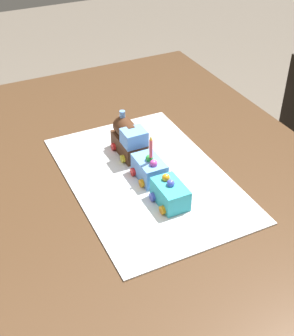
# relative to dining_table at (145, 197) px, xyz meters

# --- Properties ---
(ground_plane) EXTENTS (8.00, 8.00, 0.00)m
(ground_plane) POSITION_rel_dining_table_xyz_m (0.00, 0.00, -0.63)
(ground_plane) COLOR #6B6054
(dining_table) EXTENTS (1.40, 1.00, 0.74)m
(dining_table) POSITION_rel_dining_table_xyz_m (0.00, 0.00, 0.00)
(dining_table) COLOR #4C331E
(dining_table) RESTS_ON ground
(cake_board) EXTENTS (0.60, 0.40, 0.00)m
(cake_board) POSITION_rel_dining_table_xyz_m (0.05, -0.02, 0.11)
(cake_board) COLOR silver
(cake_board) RESTS_ON dining_table
(cake_locomotive) EXTENTS (0.14, 0.08, 0.12)m
(cake_locomotive) POSITION_rel_dining_table_xyz_m (-0.08, -0.01, 0.16)
(cake_locomotive) COLOR #472816
(cake_locomotive) RESTS_ON cake_board
(cake_car_flatbed_sky_blue) EXTENTS (0.10, 0.08, 0.07)m
(cake_car_flatbed_sky_blue) POSITION_rel_dining_table_xyz_m (0.05, -0.01, 0.14)
(cake_car_flatbed_sky_blue) COLOR #669EEA
(cake_car_flatbed_sky_blue) RESTS_ON cake_board
(cake_car_caboose_turquoise) EXTENTS (0.10, 0.08, 0.07)m
(cake_car_caboose_turquoise) POSITION_rel_dining_table_xyz_m (0.17, -0.01, 0.14)
(cake_car_caboose_turquoise) COLOR #38B7C6
(cake_car_caboose_turquoise) RESTS_ON cake_board
(birthday_candle) EXTENTS (0.01, 0.01, 0.06)m
(birthday_candle) POSITION_rel_dining_table_xyz_m (0.06, -0.01, 0.21)
(birthday_candle) COLOR #F24C59
(birthday_candle) RESTS_ON cake_car_flatbed_sky_blue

